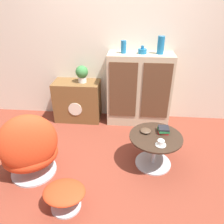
{
  "coord_description": "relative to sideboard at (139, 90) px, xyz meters",
  "views": [
    {
      "loc": [
        0.19,
        -1.76,
        1.82
      ],
      "look_at": [
        -0.01,
        0.55,
        0.55
      ],
      "focal_mm": 35.0,
      "sensor_mm": 36.0,
      "label": 1
    }
  ],
  "objects": [
    {
      "name": "tv_console",
      "position": [
        -0.95,
        -0.0,
        -0.22
      ],
      "size": [
        0.7,
        0.39,
        0.63
      ],
      "color": "brown",
      "rests_on": "ground_plane"
    },
    {
      "name": "coffee_table",
      "position": [
        0.18,
        -1.0,
        -0.29
      ],
      "size": [
        0.6,
        0.6,
        0.4
      ],
      "color": "#B7B7BC",
      "rests_on": "ground_plane"
    },
    {
      "name": "ottoman",
      "position": [
        -0.7,
        -1.69,
        -0.37
      ],
      "size": [
        0.4,
        0.34,
        0.24
      ],
      "color": "#B7B7BC",
      "rests_on": "ground_plane"
    },
    {
      "name": "sideboard",
      "position": [
        0.0,
        0.0,
        0.0
      ],
      "size": [
        0.93,
        0.38,
        1.08
      ],
      "color": "tan",
      "rests_on": "ground_plane"
    },
    {
      "name": "vase_inner_left",
      "position": [
        0.01,
        0.0,
        0.57
      ],
      "size": [
        0.12,
        0.12,
        0.11
      ],
      "color": "#196699",
      "rests_on": "sideboard"
    },
    {
      "name": "teacup",
      "position": [
        0.21,
        -1.16,
        -0.12
      ],
      "size": [
        0.11,
        0.11,
        0.06
      ],
      "color": "white",
      "rests_on": "coffee_table"
    },
    {
      "name": "egg_chair",
      "position": [
        -1.17,
        -1.3,
        -0.18
      ],
      "size": [
        0.79,
        0.77,
        0.8
      ],
      "color": "#B7B7BC",
      "rests_on": "ground_plane"
    },
    {
      "name": "wall_back",
      "position": [
        -0.33,
        0.22,
        0.76
      ],
      "size": [
        6.4,
        0.06,
        2.6
      ],
      "color": "beige",
      "rests_on": "ground_plane"
    },
    {
      "name": "ground_plane",
      "position": [
        -0.33,
        -1.3,
        -0.54
      ],
      "size": [
        12.0,
        12.0,
        0.0
      ],
      "primitive_type": "plane",
      "color": "brown"
    },
    {
      "name": "bowl",
      "position": [
        0.07,
        -0.92,
        -0.12
      ],
      "size": [
        0.13,
        0.13,
        0.04
      ],
      "color": "#4C3828",
      "rests_on": "coffee_table"
    },
    {
      "name": "book_stack",
      "position": [
        0.27,
        -0.91,
        -0.11
      ],
      "size": [
        0.13,
        0.14,
        0.07
      ],
      "color": "red",
      "rests_on": "coffee_table"
    },
    {
      "name": "vase_leftmost",
      "position": [
        -0.25,
        0.0,
        0.62
      ],
      "size": [
        0.07,
        0.07,
        0.17
      ],
      "color": "#196699",
      "rests_on": "sideboard"
    },
    {
      "name": "vase_inner_right",
      "position": [
        0.26,
        0.0,
        0.66
      ],
      "size": [
        0.1,
        0.1,
        0.24
      ],
      "color": "#196699",
      "rests_on": "sideboard"
    },
    {
      "name": "potted_plant",
      "position": [
        -0.85,
        -0.0,
        0.23
      ],
      "size": [
        0.19,
        0.19,
        0.26
      ],
      "color": "silver",
      "rests_on": "tv_console"
    }
  ]
}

